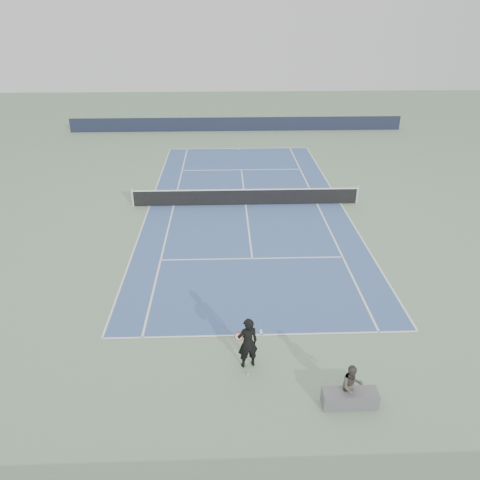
{
  "coord_description": "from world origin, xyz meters",
  "views": [
    {
      "loc": [
        -1.21,
        -24.84,
        10.19
      ],
      "look_at": [
        -0.56,
        -6.69,
        1.1
      ],
      "focal_mm": 35.0,
      "sensor_mm": 36.0,
      "label": 1
    }
  ],
  "objects_px": {
    "tennis_net": "(246,197)",
    "tennis_ball": "(248,374)",
    "tennis_player": "(248,343)",
    "spectator_bench": "(351,392)"
  },
  "relations": [
    {
      "from": "tennis_player",
      "to": "tennis_net",
      "type": "bearing_deg",
      "value": 87.59
    },
    {
      "from": "tennis_player",
      "to": "spectator_bench",
      "type": "bearing_deg",
      "value": -31.99
    },
    {
      "from": "tennis_player",
      "to": "spectator_bench",
      "type": "distance_m",
      "value": 3.34
    },
    {
      "from": "tennis_player",
      "to": "tennis_ball",
      "type": "relative_size",
      "value": 24.48
    },
    {
      "from": "spectator_bench",
      "to": "tennis_player",
      "type": "bearing_deg",
      "value": 148.01
    },
    {
      "from": "tennis_player",
      "to": "spectator_bench",
      "type": "xyz_separation_m",
      "value": [
        2.81,
        -1.76,
        -0.39
      ]
    },
    {
      "from": "tennis_net",
      "to": "spectator_bench",
      "type": "distance_m",
      "value": 15.3
    },
    {
      "from": "tennis_net",
      "to": "spectator_bench",
      "type": "height_order",
      "value": "spectator_bench"
    },
    {
      "from": "tennis_net",
      "to": "tennis_player",
      "type": "bearing_deg",
      "value": -92.41
    },
    {
      "from": "tennis_net",
      "to": "tennis_ball",
      "type": "xyz_separation_m",
      "value": [
        -0.58,
        -13.83,
        -0.47
      ]
    }
  ]
}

